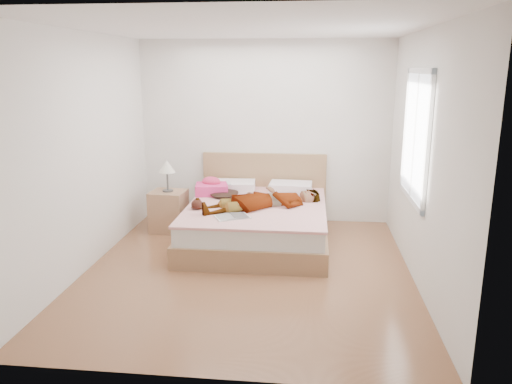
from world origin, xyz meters
The scene contains 11 objects.
ground centered at (0.00, 0.00, 0.00)m, with size 4.00×4.00×0.00m, color #4D2C18.
woman centered at (0.08, 0.90, 0.62)m, with size 0.62×1.67×0.23m, color white.
hair centered at (-0.49, 1.35, 0.55)m, with size 0.39×0.48×0.07m, color black.
phone centered at (-0.42, 1.30, 0.71)m, with size 0.05×0.10×0.01m, color silver.
room_shell centered at (1.77, 0.30, 1.50)m, with size 4.00×4.00×4.00m.
bed centered at (0.00, 1.04, 0.28)m, with size 1.80×2.08×1.00m.
towel centered at (-0.68, 1.43, 0.60)m, with size 0.49×0.42×0.23m.
magazine centered at (-0.23, 0.36, 0.52)m, with size 0.47×0.41×0.02m.
coffee_mug centered at (-0.19, 0.66, 0.56)m, with size 0.12×0.10×0.09m.
plush_toy centered at (-0.72, 0.68, 0.57)m, with size 0.16×0.23×0.12m.
nightstand centered at (-1.26, 1.29, 0.33)m, with size 0.49×0.45×1.00m.
Camera 1 is at (0.66, -5.15, 2.22)m, focal length 35.00 mm.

